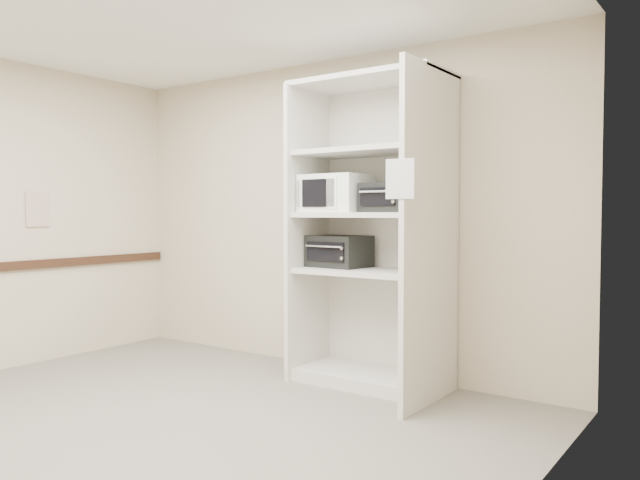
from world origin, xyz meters
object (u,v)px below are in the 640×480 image
Objects in this scene: shelving_unit at (376,243)px; microwave at (336,194)px; toaster_oven_lower at (339,251)px; toaster_oven_upper at (389,198)px.

microwave is at bearing -175.58° from shelving_unit.
toaster_oven_lower is at bearing 99.24° from microwave.
shelving_unit reaches higher than toaster_oven_lower.
toaster_oven_upper is at bearing -1.61° from toaster_oven_lower.
toaster_oven_upper is 0.85× the size of toaster_oven_lower.
toaster_oven_lower is (-0.37, 0.04, -0.08)m from shelving_unit.
microwave is at bearing -76.44° from toaster_oven_lower.
shelving_unit reaches higher than microwave.
microwave is 0.49m from toaster_oven_upper.
shelving_unit is 6.14× the size of toaster_oven_upper.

